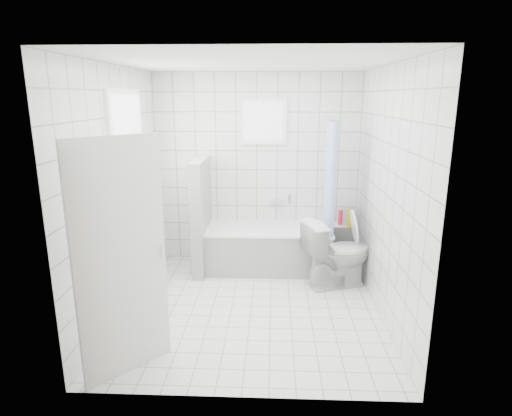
{
  "coord_description": "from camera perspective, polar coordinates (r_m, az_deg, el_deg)",
  "views": [
    {
      "loc": [
        0.23,
        -4.35,
        2.28
      ],
      "look_at": [
        0.04,
        0.35,
        1.05
      ],
      "focal_mm": 30.0,
      "sensor_mm": 36.0,
      "label": 1
    }
  ],
  "objects": [
    {
      "name": "shower_curtain",
      "position": [
        5.5,
        9.81,
        2.04
      ],
      "size": [
        0.14,
        0.48,
        1.78
      ],
      "primitive_type": null,
      "color": "#4971D7",
      "rests_on": "curtain_rod"
    },
    {
      "name": "ground",
      "position": [
        4.92,
        -0.63,
        -12.97
      ],
      "size": [
        3.0,
        3.0,
        0.0
      ],
      "primitive_type": "plane",
      "color": "white",
      "rests_on": "ground"
    },
    {
      "name": "sill_bottles",
      "position": [
        5.03,
        -15.47,
        -0.37
      ],
      "size": [
        0.17,
        0.74,
        0.3
      ],
      "color": "#3395E5",
      "rests_on": "window_sill"
    },
    {
      "name": "window_sill",
      "position": [
        5.1,
        -15.34,
        -2.05
      ],
      "size": [
        0.18,
        1.02,
        0.08
      ],
      "primitive_type": "cube",
      "color": "white",
      "rests_on": "wall_left"
    },
    {
      "name": "window_back",
      "position": [
        5.82,
        1.08,
        11.39
      ],
      "size": [
        0.5,
        0.01,
        0.5
      ],
      "primitive_type": "cube",
      "color": "white",
      "rests_on": "wall_back"
    },
    {
      "name": "ledge_bottles",
      "position": [
        6.02,
        12.0,
        -1.23
      ],
      "size": [
        0.2,
        0.18,
        0.26
      ],
      "color": "#FAF51A",
      "rests_on": "tiled_ledge"
    },
    {
      "name": "partition_wall",
      "position": [
        5.72,
        -7.29,
        -0.99
      ],
      "size": [
        0.15,
        0.85,
        1.5
      ],
      "primitive_type": "cube",
      "color": "white",
      "rests_on": "ground"
    },
    {
      "name": "window_left",
      "position": [
        4.96,
        -16.41,
        6.18
      ],
      "size": [
        0.01,
        0.9,
        1.4
      ],
      "primitive_type": "cube",
      "color": "white",
      "rests_on": "wall_left"
    },
    {
      "name": "tiled_ledge",
      "position": [
        6.16,
        11.66,
        -4.68
      ],
      "size": [
        0.4,
        0.24,
        0.55
      ],
      "primitive_type": "cube",
      "color": "white",
      "rests_on": "ground"
    },
    {
      "name": "wall_left",
      "position": [
        4.75,
        -17.8,
        2.03
      ],
      "size": [
        0.02,
        3.0,
        2.6
      ],
      "primitive_type": "cube",
      "color": "white",
      "rests_on": "ground"
    },
    {
      "name": "door",
      "position": [
        3.63,
        -17.48,
        -6.73
      ],
      "size": [
        0.57,
        0.62,
        2.0
      ],
      "primitive_type": "cube",
      "rotation": [
        0.0,
        0.0,
        -0.73
      ],
      "color": "silver",
      "rests_on": "ground"
    },
    {
      "name": "toilet",
      "position": [
        5.35,
        10.84,
        -5.92
      ],
      "size": [
        0.94,
        0.72,
        0.85
      ],
      "primitive_type": "imported",
      "rotation": [
        0.0,
        0.0,
        1.91
      ],
      "color": "silver",
      "rests_on": "ground"
    },
    {
      "name": "wall_back",
      "position": [
        5.94,
        0.09,
        5.15
      ],
      "size": [
        2.8,
        0.02,
        2.6
      ],
      "primitive_type": "cube",
      "color": "white",
      "rests_on": "ground"
    },
    {
      "name": "wall_right",
      "position": [
        4.61,
        16.98,
        1.73
      ],
      "size": [
        0.02,
        3.0,
        2.6
      ],
      "primitive_type": "cube",
      "color": "white",
      "rests_on": "ground"
    },
    {
      "name": "wall_front",
      "position": [
        3.03,
        -2.17,
        -4.27
      ],
      "size": [
        2.8,
        0.02,
        2.6
      ],
      "primitive_type": "cube",
      "color": "white",
      "rests_on": "ground"
    },
    {
      "name": "ceiling",
      "position": [
        4.37,
        -0.73,
        18.84
      ],
      "size": [
        3.0,
        3.0,
        0.0
      ],
      "primitive_type": "plane",
      "rotation": [
        3.14,
        0.0,
        0.0
      ],
      "color": "white",
      "rests_on": "ground"
    },
    {
      "name": "bathtub",
      "position": [
        5.83,
        1.7,
        -5.32
      ],
      "size": [
        1.66,
        0.77,
        0.58
      ],
      "color": "white",
      "rests_on": "ground"
    },
    {
      "name": "curtain_rod",
      "position": [
        5.51,
        10.05,
        11.51
      ],
      "size": [
        0.02,
        0.8,
        0.02
      ],
      "primitive_type": "cylinder",
      "rotation": [
        1.57,
        0.0,
        0.0
      ],
      "color": "silver",
      "rests_on": "wall_back"
    },
    {
      "name": "tub_faucet",
      "position": [
        5.99,
        2.74,
        0.81
      ],
      "size": [
        0.18,
        0.06,
        0.06
      ],
      "primitive_type": "cube",
      "color": "silver",
      "rests_on": "wall_back"
    }
  ]
}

